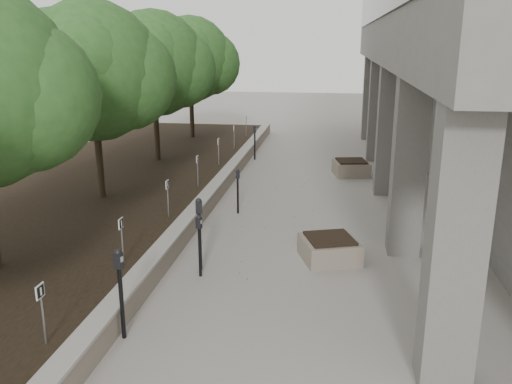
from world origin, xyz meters
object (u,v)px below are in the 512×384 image
Objects in this scene: crabapple_tree_5 at (191,77)px; planter_back at (351,168)px; crabapple_tree_4 at (154,86)px; parking_meter_4 at (238,191)px; parking_meter_2 at (200,234)px; parking_meter_1 at (121,294)px; parking_meter_5 at (255,142)px; planter_front at (329,248)px; parking_meter_3 at (200,246)px; crabapple_tree_3 at (95,101)px.

crabapple_tree_5 is 9.07m from planter_back.
parking_meter_4 is (3.92, -4.76, -2.47)m from crabapple_tree_4.
parking_meter_2 is 9.54m from planter_back.
crabapple_tree_4 is 12.21m from parking_meter_1.
parking_meter_5 is 10.60m from planter_front.
crabapple_tree_5 is 4.07× the size of parking_meter_3.
parking_meter_1 is 2.61m from parking_meter_3.
parking_meter_1 is 5.03m from planter_front.
crabapple_tree_5 is (0.00, 5.00, 0.00)m from crabapple_tree_4.
crabapple_tree_5 is at bearing 117.13° from planter_front.
parking_meter_5 is 4.40m from planter_back.
planter_front is (6.54, -2.77, -2.85)m from crabapple_tree_3.
planter_back is (0.65, 8.01, 0.01)m from planter_front.
parking_meter_5 is at bearing 151.57° from planter_back.
crabapple_tree_5 reaches higher than parking_meter_3.
crabapple_tree_3 is at bearing 161.56° from parking_meter_4.
parking_meter_4 is 1.11× the size of planter_front.
parking_meter_5 is (3.34, 2.33, -2.41)m from crabapple_tree_4.
crabapple_tree_3 is at bearing 154.56° from parking_meter_3.
parking_meter_1 is (3.25, -16.54, -2.34)m from crabapple_tree_5.
parking_meter_5 is (3.34, 7.33, -2.41)m from crabapple_tree_3.
parking_meter_4 is 4.00m from planter_front.
parking_meter_3 reaches higher than planter_front.
parking_meter_2 reaches higher than parking_meter_3.
parking_meter_3 is (3.91, -14.02, -2.45)m from crabapple_tree_5.
parking_meter_5 is (-0.57, 11.35, 0.05)m from parking_meter_3.
crabapple_tree_3 is 4.07× the size of parking_meter_3.
planter_back is at bearing 85.38° from planter_front.
crabapple_tree_3 is 6.12m from parking_meter_3.
planter_front is at bearing -67.66° from parking_meter_5.
crabapple_tree_3 is at bearing 131.93° from parking_meter_1.
parking_meter_1 is at bearing -131.09° from planter_front.
planter_front is 8.04m from planter_back.
parking_meter_4 is 5.99m from planter_back.
crabapple_tree_5 reaches higher than planter_front.
crabapple_tree_5 is 4.90m from parking_meter_5.
parking_meter_4 is at bearing -123.08° from planter_back.
crabapple_tree_3 reaches higher than parking_meter_2.
parking_meter_1 is 0.99× the size of parking_meter_2.
parking_meter_4 is at bearing 110.14° from parking_meter_3.
crabapple_tree_4 is 6.65m from parking_meter_4.
parking_meter_5 is at bearing -38.65° from crabapple_tree_5.
crabapple_tree_3 is 9.34m from planter_back.
crabapple_tree_5 is 14.38m from parking_meter_2.
parking_meter_2 is at bearing -161.72° from planter_front.
parking_meter_5 is at bearing 34.96° from crabapple_tree_4.
parking_meter_1 is at bearing -85.62° from parking_meter_5.
parking_meter_2 is at bearing 123.92° from parking_meter_3.
parking_meter_2 is (3.82, -3.66, -2.33)m from crabapple_tree_3.
crabapple_tree_3 and crabapple_tree_4 have the same top height.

